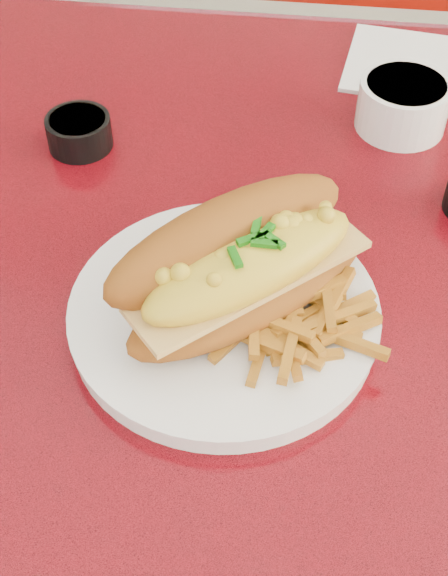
# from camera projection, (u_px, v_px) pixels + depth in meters

# --- Properties ---
(diner_table) EXTENTS (1.23, 0.83, 0.77)m
(diner_table) POSITION_uv_depth(u_px,v_px,m) (344.00, 365.00, 0.80)
(diner_table) COLOR red
(diner_table) RESTS_ON ground
(booth_bench_far) EXTENTS (1.20, 0.51, 0.90)m
(booth_bench_far) POSITION_uv_depth(u_px,v_px,m) (335.00, 137.00, 1.58)
(booth_bench_far) COLOR maroon
(booth_bench_far) RESTS_ON ground
(dinner_plate) EXTENTS (0.29, 0.29, 0.02)m
(dinner_plate) POSITION_uv_depth(u_px,v_px,m) (224.00, 314.00, 0.62)
(dinner_plate) COLOR white
(dinner_plate) RESTS_ON diner_table
(mac_hoagie) EXTENTS (0.22, 0.22, 0.09)m
(mac_hoagie) POSITION_uv_depth(u_px,v_px,m) (241.00, 265.00, 0.59)
(mac_hoagie) COLOR #975318
(mac_hoagie) RESTS_ON dinner_plate
(fries_pile) EXTENTS (0.13, 0.12, 0.03)m
(fries_pile) POSITION_uv_depth(u_px,v_px,m) (298.00, 320.00, 0.59)
(fries_pile) COLOR orange
(fries_pile) RESTS_ON dinner_plate
(fork) EXTENTS (0.04, 0.15, 0.00)m
(fork) POSITION_uv_depth(u_px,v_px,m) (298.00, 271.00, 0.64)
(fork) COLOR silver
(fork) RESTS_ON dinner_plate
(gravy_ramekin) EXTENTS (0.11, 0.11, 0.05)m
(gravy_ramekin) POSITION_uv_depth(u_px,v_px,m) (403.00, 103.00, 0.78)
(gravy_ramekin) COLOR white
(gravy_ramekin) RESTS_ON diner_table
(sauce_cup_left) EXTENTS (0.07, 0.07, 0.03)m
(sauce_cup_left) POSITION_uv_depth(u_px,v_px,m) (79.00, 131.00, 0.77)
(sauce_cup_left) COLOR black
(sauce_cup_left) RESTS_ON diner_table
(paper_napkin) EXTENTS (0.15, 0.15, 0.00)m
(paper_napkin) POSITION_uv_depth(u_px,v_px,m) (410.00, 65.00, 0.87)
(paper_napkin) COLOR white
(paper_napkin) RESTS_ON diner_table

